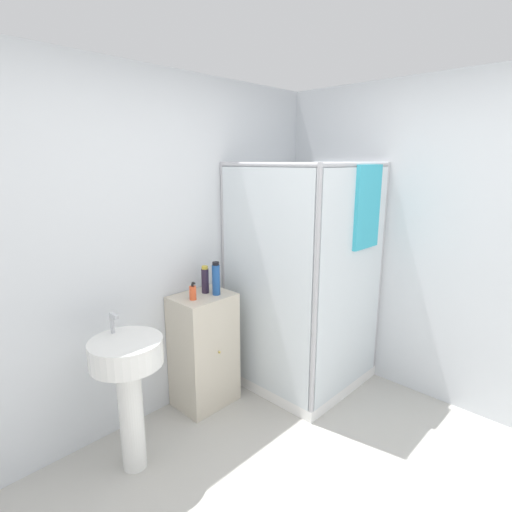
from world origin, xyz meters
name	(u,v)px	position (x,y,z in m)	size (l,w,h in m)	color
wall_back	(143,253)	(0.00, 1.70, 1.25)	(6.40, 0.06, 2.50)	silver
wall_right	(479,251)	(1.70, 0.00, 1.25)	(0.06, 6.40, 2.50)	silver
shower_enclosure	(304,331)	(1.13, 1.11, 0.48)	(0.96, 0.99, 1.87)	white
vanity_cabinet	(204,350)	(0.35, 1.49, 0.45)	(0.45, 0.37, 0.90)	beige
sink	(128,376)	(-0.40, 1.27, 0.63)	(0.43, 0.43, 0.99)	white
soap_dispenser	(193,293)	(0.25, 1.46, 0.95)	(0.05, 0.05, 0.13)	#E5562D
shampoo_bottle_tall_black	(205,280)	(0.41, 1.52, 1.00)	(0.06, 0.06, 0.21)	#281E33
shampoo_bottle_blue	(216,279)	(0.44, 1.43, 1.02)	(0.06, 0.06, 0.26)	#1E4C93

